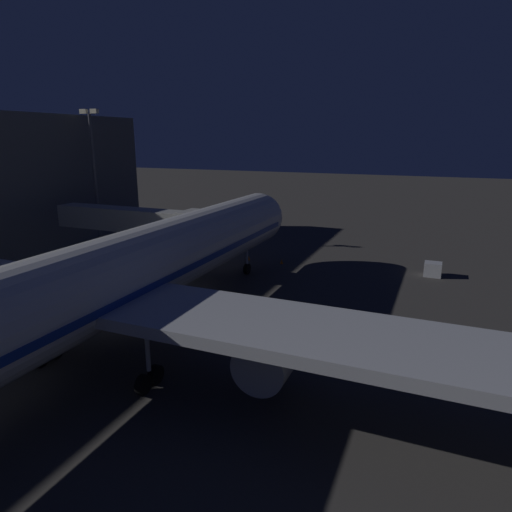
# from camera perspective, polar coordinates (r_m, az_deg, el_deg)

# --- Properties ---
(ground_plane) EXTENTS (320.00, 320.00, 0.00)m
(ground_plane) POSITION_cam_1_polar(r_m,az_deg,el_deg) (40.37, -8.45, -7.09)
(ground_plane) COLOR #383533
(airliner_at_gate) EXTENTS (59.11, 60.63, 18.60)m
(airliner_at_gate) POSITION_cam_1_polar(r_m,az_deg,el_deg) (30.10, -19.82, -3.82)
(airliner_at_gate) COLOR silver
(airliner_at_gate) RESTS_ON ground_plane
(jet_bridge) EXTENTS (19.97, 3.40, 7.46)m
(jet_bridge) POSITION_cam_1_polar(r_m,az_deg,el_deg) (51.71, -13.98, 4.33)
(jet_bridge) COLOR #9E9E99
(jet_bridge) RESTS_ON ground_plane
(apron_floodlight_mast) EXTENTS (2.90, 0.50, 18.67)m
(apron_floodlight_mast) POSITION_cam_1_polar(r_m,az_deg,el_deg) (67.28, -19.88, 10.42)
(apron_floodlight_mast) COLOR #59595E
(apron_floodlight_mast) RESTS_ON ground_plane
(baggage_container_mid_row) EXTENTS (1.83, 1.59, 1.57)m
(baggage_container_mid_row) POSITION_cam_1_polar(r_m,az_deg,el_deg) (53.53, 21.55, -1.59)
(baggage_container_mid_row) COLOR #B7BABF
(baggage_container_mid_row) RESTS_ON ground_plane
(traffic_cone_nose_port) EXTENTS (0.36, 0.36, 0.55)m
(traffic_cone_nose_port) POSITION_cam_1_polar(r_m,az_deg,el_deg) (54.89, 3.28, -0.71)
(traffic_cone_nose_port) COLOR orange
(traffic_cone_nose_port) RESTS_ON ground_plane
(traffic_cone_nose_starboard) EXTENTS (0.36, 0.36, 0.55)m
(traffic_cone_nose_starboard) POSITION_cam_1_polar(r_m,az_deg,el_deg) (56.45, -0.93, -0.24)
(traffic_cone_nose_starboard) COLOR orange
(traffic_cone_nose_starboard) RESTS_ON ground_plane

